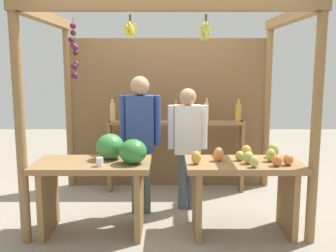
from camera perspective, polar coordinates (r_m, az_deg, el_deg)
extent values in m
plane|color=gray|center=(4.94, 0.00, -12.06)|extent=(12.00, 12.00, 0.00)
cylinder|color=olive|center=(3.99, -21.03, 0.02)|extent=(0.10, 0.10, 2.39)
cylinder|color=olive|center=(3.99, 21.04, 0.02)|extent=(0.10, 0.10, 2.39)
cylinder|color=olive|center=(5.74, -14.46, 2.92)|extent=(0.10, 0.10, 2.39)
cylinder|color=olive|center=(5.75, 14.43, 2.92)|extent=(0.10, 0.10, 2.39)
cube|color=olive|center=(3.72, 0.01, 17.53)|extent=(2.96, 0.12, 0.12)
cube|color=olive|center=(4.85, -17.79, 15.11)|extent=(0.12, 1.96, 0.12)
cube|color=olive|center=(4.86, 17.78, 15.11)|extent=(0.12, 1.96, 0.12)
cube|color=brown|center=(5.60, -0.01, 1.82)|extent=(2.86, 0.04, 2.15)
cylinder|color=brown|center=(3.79, 5.64, 15.65)|extent=(0.02, 0.02, 0.06)
ellipsoid|color=#D1CC4C|center=(3.78, 6.01, 14.01)|extent=(0.04, 0.08, 0.15)
ellipsoid|color=#D1CC4C|center=(3.80, 5.86, 13.47)|extent=(0.07, 0.06, 0.16)
ellipsoid|color=#D1CC4C|center=(3.81, 5.45, 14.01)|extent=(0.06, 0.04, 0.15)
ellipsoid|color=#D1CC4C|center=(3.79, 5.16, 13.94)|extent=(0.05, 0.06, 0.15)
ellipsoid|color=#D1CC4C|center=(3.75, 5.03, 13.52)|extent=(0.05, 0.06, 0.15)
ellipsoid|color=#D1CC4C|center=(3.73, 5.56, 13.66)|extent=(0.07, 0.04, 0.15)
ellipsoid|color=#D1CC4C|center=(3.76, 5.91, 13.94)|extent=(0.08, 0.07, 0.16)
cylinder|color=brown|center=(3.81, -5.59, 15.62)|extent=(0.02, 0.02, 0.06)
ellipsoid|color=yellow|center=(3.79, -5.24, 13.74)|extent=(0.04, 0.07, 0.12)
ellipsoid|color=yellow|center=(3.82, -5.00, 14.01)|extent=(0.05, 0.06, 0.13)
ellipsoid|color=yellow|center=(3.83, -5.48, 13.85)|extent=(0.07, 0.04, 0.12)
ellipsoid|color=yellow|center=(3.82, -5.84, 14.24)|extent=(0.06, 0.06, 0.13)
ellipsoid|color=yellow|center=(3.79, -6.12, 13.89)|extent=(0.04, 0.07, 0.12)
ellipsoid|color=yellow|center=(3.77, -6.14, 14.14)|extent=(0.06, 0.06, 0.13)
ellipsoid|color=yellow|center=(3.75, -5.59, 14.20)|extent=(0.06, 0.04, 0.12)
ellipsoid|color=yellow|center=(3.77, -5.29, 13.75)|extent=(0.07, 0.06, 0.13)
cylinder|color=#4C422D|center=(4.14, -13.68, 11.47)|extent=(0.01, 0.01, 0.55)
sphere|color=#511938|center=(4.13, -13.86, 14.19)|extent=(0.06, 0.06, 0.06)
sphere|color=#47142D|center=(4.18, -13.84, 13.23)|extent=(0.06, 0.06, 0.06)
sphere|color=#47142D|center=(4.13, -14.15, 12.26)|extent=(0.06, 0.06, 0.06)
sphere|color=#601E42|center=(4.15, -13.76, 11.40)|extent=(0.07, 0.07, 0.07)
sphere|color=#601E42|center=(4.15, -13.56, 11.21)|extent=(0.07, 0.07, 0.07)
sphere|color=#47142D|center=(4.13, -13.50, 10.48)|extent=(0.06, 0.06, 0.06)
sphere|color=#511938|center=(4.14, -13.69, 8.53)|extent=(0.07, 0.07, 0.07)
sphere|color=#511938|center=(4.15, -13.48, 8.87)|extent=(0.07, 0.07, 0.07)
sphere|color=#511938|center=(4.14, -13.67, 7.24)|extent=(0.07, 0.07, 0.07)
cube|color=olive|center=(4.12, -11.07, -5.62)|extent=(1.20, 0.64, 0.06)
cube|color=olive|center=(4.35, -17.26, -10.43)|extent=(0.06, 0.58, 0.72)
cube|color=olive|center=(4.17, -4.29, -10.87)|extent=(0.06, 0.58, 0.72)
ellipsoid|color=#2D7533|center=(3.95, -5.19, -3.77)|extent=(0.37, 0.37, 0.25)
ellipsoid|color=#38843D|center=(4.16, -8.55, -3.02)|extent=(0.35, 0.35, 0.28)
cylinder|color=white|center=(3.91, -10.05, -5.24)|extent=(0.07, 0.07, 0.09)
cube|color=olive|center=(4.12, 11.08, -5.61)|extent=(1.20, 0.64, 0.06)
cube|color=olive|center=(4.17, 4.30, -10.87)|extent=(0.06, 0.58, 0.72)
cube|color=olive|center=(4.35, 17.26, -10.42)|extent=(0.06, 0.58, 0.72)
ellipsoid|color=#E07F47|center=(4.09, 7.50, -4.15)|extent=(0.14, 0.14, 0.15)
ellipsoid|color=#A8B24C|center=(4.17, 14.97, -4.17)|extent=(0.15, 0.15, 0.14)
ellipsoid|color=#A8B24C|center=(3.89, 12.63, -5.19)|extent=(0.13, 0.13, 0.12)
ellipsoid|color=#A8B24C|center=(4.36, 15.30, -3.48)|extent=(0.13, 0.13, 0.16)
ellipsoid|color=gold|center=(3.93, 4.20, -4.67)|extent=(0.14, 0.14, 0.14)
ellipsoid|color=#A8B24C|center=(4.02, 11.81, -4.60)|extent=(0.12, 0.12, 0.13)
ellipsoid|color=#CC7038|center=(4.00, 15.79, -4.93)|extent=(0.11, 0.11, 0.12)
ellipsoid|color=gold|center=(4.24, 11.48, -3.75)|extent=(0.16, 0.16, 0.15)
ellipsoid|color=#CC7038|center=(4.07, 17.33, -4.78)|extent=(0.12, 0.12, 0.11)
ellipsoid|color=#A8B24C|center=(4.14, 10.54, -4.36)|extent=(0.13, 0.13, 0.10)
cube|color=olive|center=(5.51, -8.61, -4.45)|extent=(0.05, 0.20, 1.00)
cube|color=olive|center=(5.55, 10.80, -4.42)|extent=(0.05, 0.20, 1.00)
cube|color=olive|center=(5.36, 1.14, 0.49)|extent=(1.86, 0.22, 0.04)
cylinder|color=#D8B266|center=(5.40, -8.20, 2.03)|extent=(0.08, 0.08, 0.25)
cylinder|color=#D8B266|center=(5.38, -8.24, 3.69)|extent=(0.03, 0.03, 0.06)
cylinder|color=silver|center=(5.35, -3.47, 2.26)|extent=(0.08, 0.08, 0.29)
cylinder|color=silver|center=(5.33, -3.49, 4.14)|extent=(0.04, 0.04, 0.06)
cylinder|color=gold|center=(5.34, 1.15, 1.96)|extent=(0.07, 0.07, 0.24)
cylinder|color=gold|center=(5.33, 1.15, 3.55)|extent=(0.03, 0.03, 0.06)
cylinder|color=#D8B266|center=(5.37, 5.71, 2.11)|extent=(0.06, 0.06, 0.27)
cylinder|color=#D8B266|center=(5.35, 5.74, 3.84)|extent=(0.03, 0.03, 0.06)
cylinder|color=gold|center=(5.43, 10.34, 1.98)|extent=(0.08, 0.08, 0.25)
cylinder|color=gold|center=(5.41, 10.38, 3.60)|extent=(0.04, 0.04, 0.06)
cylinder|color=#48584A|center=(4.69, -4.76, -8.24)|extent=(0.11, 0.11, 0.77)
cylinder|color=#48584A|center=(4.68, -3.28, -8.25)|extent=(0.11, 0.11, 0.77)
cube|color=#2D428C|center=(4.53, -4.12, 0.40)|extent=(0.32, 0.19, 0.65)
cylinder|color=#2D428C|center=(4.54, -6.65, 0.81)|extent=(0.08, 0.08, 0.59)
cylinder|color=#2D428C|center=(4.51, -1.59, 0.81)|extent=(0.08, 0.08, 0.59)
sphere|color=tan|center=(4.48, -4.19, 5.94)|extent=(0.22, 0.22, 0.22)
cylinder|color=#485662|center=(4.83, 2.14, -8.12)|extent=(0.11, 0.11, 0.70)
cylinder|color=#485662|center=(4.84, 3.57, -8.11)|extent=(0.11, 0.11, 0.70)
cube|color=white|center=(4.68, 2.92, -0.52)|extent=(0.32, 0.19, 0.59)
cylinder|color=white|center=(4.67, 0.47, -0.16)|extent=(0.08, 0.08, 0.53)
cylinder|color=white|center=(4.69, 5.36, -0.16)|extent=(0.08, 0.08, 0.53)
sphere|color=tan|center=(4.64, 2.96, 4.34)|extent=(0.20, 0.20, 0.20)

